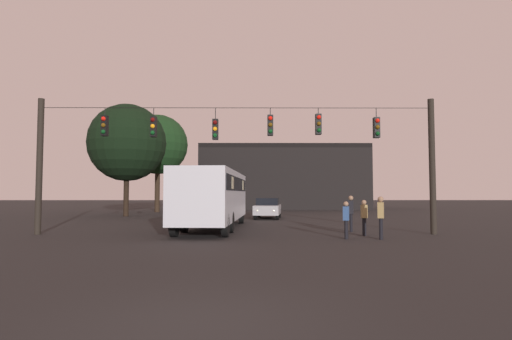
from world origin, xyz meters
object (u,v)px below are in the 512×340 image
object	(u,v)px
tree_left_silhouette	(158,145)
pedestrian_near_bus	(364,216)
tree_behind_building	(127,143)
city_bus	(214,193)
pedestrian_crossing_right	(346,218)
pedestrian_crossing_center	(381,215)
pedestrian_crossing_left	(351,211)
car_near_right	(268,208)

from	to	relation	value
tree_left_silhouette	pedestrian_near_bus	bearing A→B (deg)	-57.99
pedestrian_near_bus	tree_behind_building	size ratio (longest dim) A/B	0.17
city_bus	pedestrian_near_bus	xyz separation A→B (m)	(7.01, -3.62, -0.98)
pedestrian_crossing_right	pedestrian_near_bus	bearing A→B (deg)	50.51
pedestrian_crossing_center	tree_left_silhouette	world-z (taller)	tree_left_silhouette
pedestrian_crossing_left	tree_left_silhouette	world-z (taller)	tree_left_silhouette
tree_behind_building	pedestrian_crossing_left	bearing A→B (deg)	-42.16
city_bus	pedestrian_crossing_left	bearing A→B (deg)	-14.37
car_near_right	pedestrian_near_bus	world-z (taller)	pedestrian_near_bus
pedestrian_crossing_left	pedestrian_crossing_right	size ratio (longest dim) A/B	1.14
car_near_right	pedestrian_near_bus	bearing A→B (deg)	-73.04
car_near_right	pedestrian_crossing_center	world-z (taller)	pedestrian_crossing_center
city_bus	tree_behind_building	bearing A→B (deg)	124.77
pedestrian_crossing_right	tree_behind_building	world-z (taller)	tree_behind_building
city_bus	pedestrian_crossing_right	world-z (taller)	city_bus
car_near_right	pedestrian_crossing_right	distance (m)	14.28
city_bus	car_near_right	world-z (taller)	city_bus
pedestrian_crossing_center	tree_left_silhouette	xyz separation A→B (m)	(-14.84, 24.84, 5.76)
city_bus	tree_behind_building	world-z (taller)	tree_behind_building
pedestrian_crossing_left	tree_left_silhouette	bearing A→B (deg)	123.92
pedestrian_crossing_center	tree_behind_building	distance (m)	23.72
pedestrian_crossing_center	pedestrian_crossing_right	world-z (taller)	pedestrian_crossing_center
pedestrian_crossing_left	pedestrian_crossing_right	bearing A→B (deg)	-106.48
pedestrian_crossing_left	pedestrian_near_bus	bearing A→B (deg)	-85.34
city_bus	pedestrian_near_bus	world-z (taller)	city_bus
city_bus	tree_behind_building	size ratio (longest dim) A/B	1.21
pedestrian_near_bus	tree_behind_building	bearing A→B (deg)	134.49
city_bus	pedestrian_crossing_center	distance (m)	8.97
pedestrian_crossing_right	tree_left_silhouette	bearing A→B (deg)	118.67
car_near_right	tree_left_silhouette	size ratio (longest dim) A/B	0.46
pedestrian_crossing_center	pedestrian_near_bus	size ratio (longest dim) A/B	1.11
pedestrian_crossing_left	city_bus	bearing A→B (deg)	165.63
pedestrian_crossing_right	pedestrian_near_bus	distance (m)	1.73
city_bus	pedestrian_crossing_center	size ratio (longest dim) A/B	6.37
pedestrian_crossing_right	tree_behind_building	xyz separation A→B (m)	(-14.23, 16.93, 5.16)
pedestrian_crossing_right	tree_behind_building	size ratio (longest dim) A/B	0.17
pedestrian_near_bus	pedestrian_crossing_center	bearing A→B (deg)	-79.75
city_bus	pedestrian_crossing_right	distance (m)	7.78
pedestrian_crossing_left	tree_left_silhouette	distance (m)	26.47
city_bus	tree_behind_building	xyz separation A→B (m)	(-8.32, 11.98, 4.16)
pedestrian_crossing_right	pedestrian_near_bus	xyz separation A→B (m)	(1.10, 1.33, 0.02)
pedestrian_crossing_left	pedestrian_crossing_center	size ratio (longest dim) A/B	1.01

